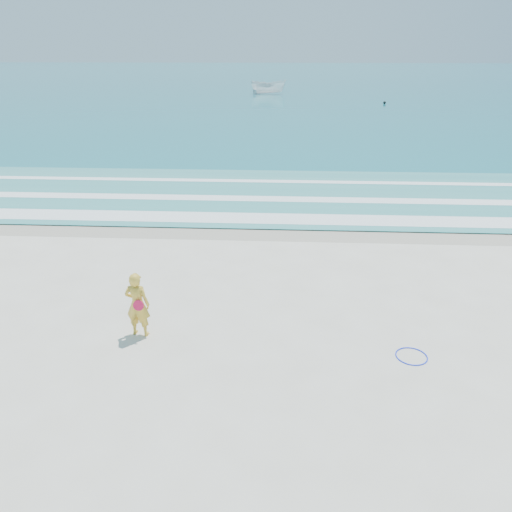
{
  "coord_description": "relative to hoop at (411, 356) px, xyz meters",
  "views": [
    {
      "loc": [
        1.34,
        -9.66,
        6.83
      ],
      "look_at": [
        0.57,
        4.0,
        1.0
      ],
      "focal_mm": 35.0,
      "sensor_mm": 36.0,
      "label": 1
    }
  ],
  "objects": [
    {
      "name": "foam_mid",
      "position": [
        -4.47,
        12.74,
        0.04
      ],
      "size": [
        400.0,
        0.9,
        0.01
      ],
      "primitive_type": "cube",
      "color": "white",
      "rests_on": "shallow"
    },
    {
      "name": "foam_far",
      "position": [
        -4.47,
        16.04,
        0.04
      ],
      "size": [
        400.0,
        0.6,
        0.01
      ],
      "primitive_type": "cube",
      "color": "white",
      "rests_on": "shallow"
    },
    {
      "name": "hoop",
      "position": [
        0.0,
        0.0,
        0.0
      ],
      "size": [
        1.0,
        1.0,
        0.03
      ],
      "primitive_type": "torus",
      "rotation": [
        0.0,
        0.0,
        -0.43
      ],
      "color": "#0D2BF6",
      "rests_on": "ground"
    },
    {
      "name": "buoy",
      "position": [
        9.06,
        54.29,
        0.2
      ],
      "size": [
        0.34,
        0.34,
        0.34
      ],
      "primitive_type": "sphere",
      "color": "black",
      "rests_on": "ocean"
    },
    {
      "name": "woman",
      "position": [
        -6.69,
        0.63,
        0.85
      ],
      "size": [
        0.67,
        0.49,
        1.72
      ],
      "color": "gold",
      "rests_on": "ground"
    },
    {
      "name": "wet_sand",
      "position": [
        -4.47,
        8.54,
        -0.01
      ],
      "size": [
        400.0,
        2.4,
        0.0
      ],
      "primitive_type": "cube",
      "color": "#B2A893",
      "rests_on": "ground"
    },
    {
      "name": "ground",
      "position": [
        -4.47,
        -0.46,
        -0.01
      ],
      "size": [
        400.0,
        400.0,
        0.0
      ],
      "primitive_type": "plane",
      "color": "silver",
      "rests_on": "ground"
    },
    {
      "name": "boat",
      "position": [
        -5.64,
        66.77,
        1.03
      ],
      "size": [
        5.26,
        2.13,
        2.01
      ],
      "primitive_type": "imported",
      "rotation": [
        0.0,
        0.0,
        1.54
      ],
      "color": "white",
      "rests_on": "ocean"
    },
    {
      "name": "ocean",
      "position": [
        -4.47,
        104.54,
        0.01
      ],
      "size": [
        400.0,
        190.0,
        0.04
      ],
      "primitive_type": "cube",
      "color": "#19727F",
      "rests_on": "ground"
    },
    {
      "name": "foam_near",
      "position": [
        -4.47,
        9.84,
        0.04
      ],
      "size": [
        400.0,
        1.4,
        0.01
      ],
      "primitive_type": "cube",
      "color": "white",
      "rests_on": "shallow"
    },
    {
      "name": "shallow",
      "position": [
        -4.47,
        13.54,
        0.03
      ],
      "size": [
        400.0,
        10.0,
        0.01
      ],
      "primitive_type": "cube",
      "color": "#59B7AD",
      "rests_on": "ocean"
    }
  ]
}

